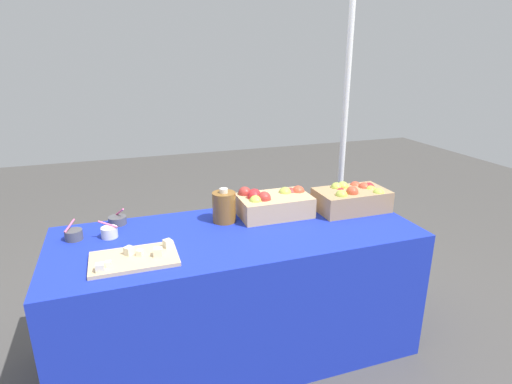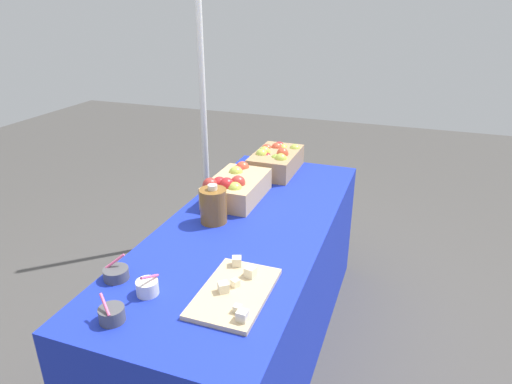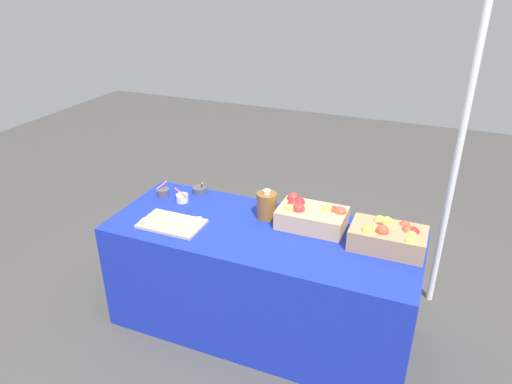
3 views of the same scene
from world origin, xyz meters
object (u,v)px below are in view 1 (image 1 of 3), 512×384
at_px(sample_bowl_mid, 118,220).
at_px(tent_pole, 343,138).
at_px(cutting_board_front, 135,258).
at_px(apple_crate_left, 352,198).
at_px(apple_crate_middle, 273,203).
at_px(cider_jug, 224,207).
at_px(sample_bowl_far, 109,232).
at_px(sample_bowl_near, 74,235).

bearing_deg(sample_bowl_mid, tent_pole, 14.14).
height_order(cutting_board_front, tent_pole, tent_pole).
distance_m(apple_crate_left, cutting_board_front, 1.29).
xyz_separation_m(apple_crate_middle, cider_jug, (-0.29, -0.00, 0.01)).
bearing_deg(sample_bowl_far, apple_crate_left, -2.35).
relative_size(apple_crate_left, apple_crate_middle, 1.02).
height_order(apple_crate_left, sample_bowl_far, apple_crate_left).
bearing_deg(sample_bowl_mid, sample_bowl_far, -104.51).
relative_size(sample_bowl_near, tent_pole, 0.05).
xyz_separation_m(cutting_board_front, tent_pole, (1.56, 0.88, 0.29)).
distance_m(apple_crate_left, sample_bowl_mid, 1.35).
bearing_deg(sample_bowl_near, cutting_board_front, -50.30).
xyz_separation_m(sample_bowl_mid, tent_pole, (1.63, 0.41, 0.28)).
xyz_separation_m(apple_crate_left, sample_bowl_far, (-1.37, 0.06, -0.05)).
distance_m(sample_bowl_near, sample_bowl_mid, 0.25).
distance_m(sample_bowl_mid, tent_pole, 1.70).
bearing_deg(cider_jug, cutting_board_front, -147.78).
bearing_deg(apple_crate_middle, apple_crate_left, -9.04).
distance_m(sample_bowl_far, cider_jug, 0.61).
height_order(sample_bowl_mid, cider_jug, cider_jug).
bearing_deg(tent_pole, sample_bowl_near, -163.46).
bearing_deg(tent_pole, apple_crate_middle, -144.11).
distance_m(cutting_board_front, cider_jug, 0.60).
bearing_deg(apple_crate_left, sample_bowl_far, 177.65).
relative_size(sample_bowl_mid, cider_jug, 0.50).
xyz_separation_m(cutting_board_front, sample_bowl_far, (-0.11, 0.30, 0.02)).
bearing_deg(apple_crate_middle, tent_pole, 35.89).
relative_size(apple_crate_left, tent_pole, 0.20).
distance_m(apple_crate_middle, sample_bowl_far, 0.90).
bearing_deg(apple_crate_left, cider_jug, 174.61).
bearing_deg(apple_crate_middle, sample_bowl_mid, 170.22).
relative_size(cutting_board_front, sample_bowl_mid, 3.99).
height_order(sample_bowl_mid, sample_bowl_far, sample_bowl_far).
bearing_deg(sample_bowl_mid, sample_bowl_near, -147.29).
xyz_separation_m(apple_crate_left, tent_pole, (0.30, 0.63, 0.22)).
relative_size(apple_crate_left, cider_jug, 2.17).
height_order(sample_bowl_near, tent_pole, tent_pole).
xyz_separation_m(apple_crate_left, apple_crate_middle, (-0.47, 0.08, -0.00)).
height_order(apple_crate_middle, sample_bowl_near, apple_crate_middle).
distance_m(apple_crate_middle, tent_pole, 0.98).
bearing_deg(sample_bowl_mid, apple_crate_middle, -9.78).
xyz_separation_m(apple_crate_middle, sample_bowl_near, (-1.07, 0.01, -0.04)).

